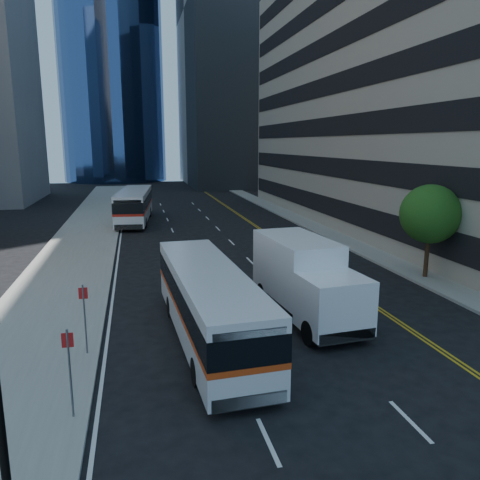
{
  "coord_description": "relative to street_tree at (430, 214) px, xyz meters",
  "views": [
    {
      "loc": [
        -6.5,
        -14.12,
        7.38
      ],
      "look_at": [
        -1.65,
        7.49,
        2.8
      ],
      "focal_mm": 35.0,
      "sensor_mm": 36.0,
      "label": 1
    }
  ],
  "objects": [
    {
      "name": "bus_rear",
      "position": [
        -15.6,
        23.23,
        -1.98
      ],
      "size": [
        3.69,
        11.98,
        3.04
      ],
      "rotation": [
        0.0,
        0.0,
        -0.1
      ],
      "color": "white",
      "rests_on": "ground"
    },
    {
      "name": "bus_front",
      "position": [
        -13.0,
        -5.52,
        -2.11
      ],
      "size": [
        2.95,
        10.97,
        2.8
      ],
      "rotation": [
        0.0,
        0.0,
        0.05
      ],
      "color": "silver",
      "rests_on": "ground"
    },
    {
      "name": "box_truck",
      "position": [
        -8.57,
        -4.01,
        -1.88
      ],
      "size": [
        2.98,
        7.15,
        3.34
      ],
      "rotation": [
        0.0,
        0.0,
        0.09
      ],
      "color": "white",
      "rests_on": "ground"
    },
    {
      "name": "ground",
      "position": [
        -9.0,
        -8.0,
        -3.64
      ],
      "size": [
        160.0,
        160.0,
        0.0
      ],
      "primitive_type": "plane",
      "color": "black",
      "rests_on": "ground"
    },
    {
      "name": "office_tower_north",
      "position": [
        9.0,
        64.0,
        26.36
      ],
      "size": [
        30.0,
        28.0,
        60.0
      ],
      "primitive_type": "cube",
      "color": "gray",
      "rests_on": "ground"
    },
    {
      "name": "street_tree",
      "position": [
        0.0,
        0.0,
        0.0
      ],
      "size": [
        3.2,
        3.2,
        5.1
      ],
      "color": "#332114",
      "rests_on": "sidewalk_east"
    },
    {
      "name": "sidewalk_west",
      "position": [
        -19.5,
        17.0,
        -3.57
      ],
      "size": [
        5.0,
        90.0,
        0.15
      ],
      "primitive_type": "cube",
      "color": "gray",
      "rests_on": "ground"
    },
    {
      "name": "sidewalk_east",
      "position": [
        -0.0,
        17.0,
        -3.57
      ],
      "size": [
        2.0,
        90.0,
        0.15
      ],
      "primitive_type": "cube",
      "color": "gray",
      "rests_on": "ground"
    }
  ]
}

